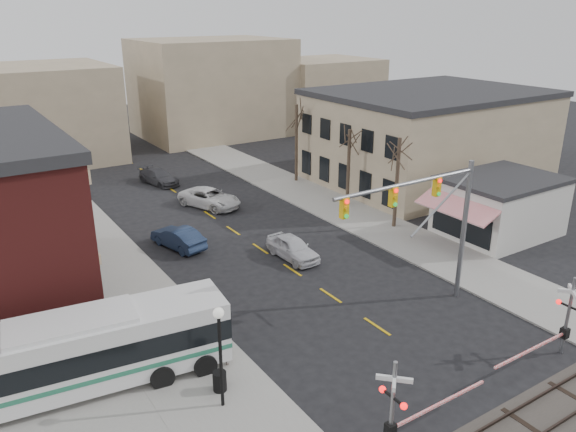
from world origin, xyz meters
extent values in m
plane|color=black|center=(0.00, 0.00, 0.00)|extent=(160.00, 160.00, 0.00)
cube|color=gray|center=(-9.50, 20.00, 0.06)|extent=(5.00, 60.00, 0.12)
cube|color=gray|center=(9.50, 20.00, 0.06)|extent=(5.00, 60.00, 0.12)
cube|color=#2D231E|center=(0.00, -6.08, 0.12)|extent=(160.00, 0.08, 0.14)
cube|color=tan|center=(-11.95, 16.00, 4.30)|extent=(0.10, 15.00, 0.50)
cube|color=tan|center=(-11.95, 16.00, 8.40)|extent=(0.10, 15.00, 0.70)
cube|color=black|center=(-11.95, 16.00, 1.80)|extent=(0.08, 13.00, 2.60)
cube|color=gray|center=(22.00, 20.00, 4.00)|extent=(20.00, 15.00, 8.00)
cube|color=#262628|center=(22.00, 20.00, 8.25)|extent=(20.30, 15.30, 0.50)
cube|color=beige|center=(16.00, 7.00, 2.00)|extent=(8.00, 6.00, 4.00)
cube|color=#262628|center=(16.00, 7.00, 4.15)|extent=(8.20, 6.20, 0.30)
cube|color=red|center=(11.20, 7.00, 3.00)|extent=(1.68, 6.00, 0.87)
cylinder|color=#382B21|center=(10.50, 12.00, 3.50)|extent=(0.28, 0.28, 6.75)
cylinder|color=#382B21|center=(10.80, 18.00, 3.27)|extent=(0.28, 0.28, 6.30)
cylinder|color=#382B21|center=(11.00, 26.00, 3.72)|extent=(0.28, 0.28, 7.20)
cube|color=silver|center=(-14.22, 5.06, 1.89)|extent=(13.17, 4.36, 2.89)
cube|color=black|center=(-14.22, 5.06, 2.10)|extent=(13.22, 4.40, 0.97)
cube|color=#256F51|center=(-14.22, 5.06, 1.24)|extent=(13.22, 4.40, 0.22)
cylinder|color=black|center=(-14.22, 5.06, 0.54)|extent=(1.41, 2.91, 1.08)
cylinder|color=gray|center=(6.08, 2.07, 4.00)|extent=(0.28, 0.28, 8.00)
cylinder|color=gray|center=(1.50, 2.07, 7.50)|extent=(9.15, 0.20, 0.20)
cube|color=gold|center=(3.58, 2.07, 7.00)|extent=(0.35, 0.30, 1.00)
cube|color=gold|center=(0.58, 2.07, 7.00)|extent=(0.35, 0.30, 1.00)
cube|color=gold|center=(-2.42, 2.07, 7.00)|extent=(0.35, 0.30, 1.00)
cylinder|color=gray|center=(-5.56, -4.93, 2.00)|extent=(0.16, 0.16, 4.00)
cube|color=silver|center=(-5.56, -4.93, 3.30)|extent=(1.00, 1.00, 0.18)
cube|color=silver|center=(-5.56, -4.93, 3.30)|extent=(1.00, 1.00, 0.18)
sphere|color=#FF0C0C|center=(-5.56, -5.48, 2.50)|extent=(0.26, 0.26, 0.26)
sphere|color=#FF0C0C|center=(-5.56, -4.38, 2.50)|extent=(0.26, 0.26, 0.26)
cube|color=black|center=(-5.56, -4.93, 1.10)|extent=(0.35, 0.35, 0.50)
cube|color=#FF0C0C|center=(-2.96, -4.93, 1.10)|extent=(5.00, 0.10, 0.10)
cylinder|color=gray|center=(5.83, -4.59, 2.00)|extent=(0.16, 0.16, 4.00)
cube|color=silver|center=(5.83, -4.59, 3.30)|extent=(1.00, 1.00, 0.18)
cube|color=silver|center=(5.83, -4.59, 3.30)|extent=(1.00, 1.00, 0.18)
sphere|color=#FF0C0C|center=(5.83, -4.04, 2.50)|extent=(0.26, 0.26, 0.26)
cube|color=black|center=(5.83, -4.59, 1.10)|extent=(0.35, 0.35, 0.50)
cube|color=#FF0C0C|center=(3.23, -4.59, 1.10)|extent=(5.00, 0.10, 0.10)
cylinder|color=black|center=(-9.56, 0.73, 2.21)|extent=(0.14, 0.14, 4.18)
sphere|color=silver|center=(-9.56, 0.73, 4.45)|extent=(0.44, 0.44, 0.44)
cylinder|color=black|center=(-9.22, 1.68, 0.56)|extent=(0.60, 0.60, 0.89)
imported|color=silver|center=(1.03, 11.52, 0.75)|extent=(1.90, 4.44, 1.49)
imported|color=#1B2843|center=(-4.62, 17.27, 0.74)|extent=(2.61, 4.76, 1.49)
imported|color=silver|center=(0.92, 23.85, 0.76)|extent=(4.41, 6.03, 1.52)
imported|color=#37373B|center=(-0.27, 32.40, 0.68)|extent=(2.98, 5.03, 1.37)
imported|color=#514741|center=(-8.14, 3.28, 0.88)|extent=(0.43, 0.60, 1.53)
imported|color=#374460|center=(-11.50, 8.13, 0.91)|extent=(0.97, 0.98, 1.59)
camera|label=1|loc=(-17.68, -16.71, 15.51)|focal=35.00mm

